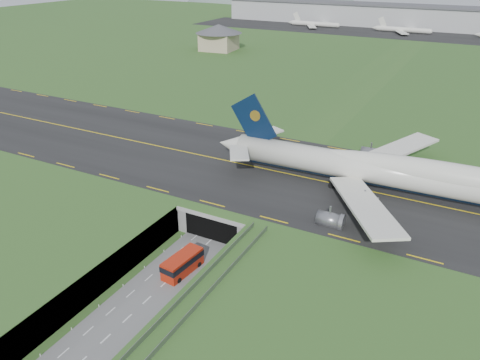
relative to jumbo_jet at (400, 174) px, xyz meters
The scene contains 10 objects.
ground 47.57m from the jumbo_jet, 132.08° to the right, with size 900.00×900.00×0.00m, color #2B5421.
airfield_deck 46.97m from the jumbo_jet, 132.08° to the right, with size 800.00×800.00×6.00m, color gray.
trench_road 53.22m from the jumbo_jet, 126.55° to the right, with size 12.00×75.00×0.20m, color slate.
taxiway 31.44m from the jumbo_jet, behind, with size 800.00×44.00×0.18m, color black.
tunnel_portal 36.50m from the jumbo_jet, 150.38° to the right, with size 17.00×22.30×6.00m.
guideway 57.37m from the jumbo_jet, 110.53° to the right, with size 3.00×53.00×7.05m.
jumbo_jet is the anchor object (origin of this frame).
shuttle_tram 49.26m from the jumbo_jet, 128.48° to the right, with size 4.14×8.96×3.51m.
service_building 176.27m from the jumbo_jet, 132.80° to the left, with size 27.31×27.31×13.58m.
cargo_terminal 266.91m from the jumbo_jet, 96.70° to the left, with size 320.00×67.00×15.60m.
Camera 1 is at (43.01, -60.57, 52.62)m, focal length 35.00 mm.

